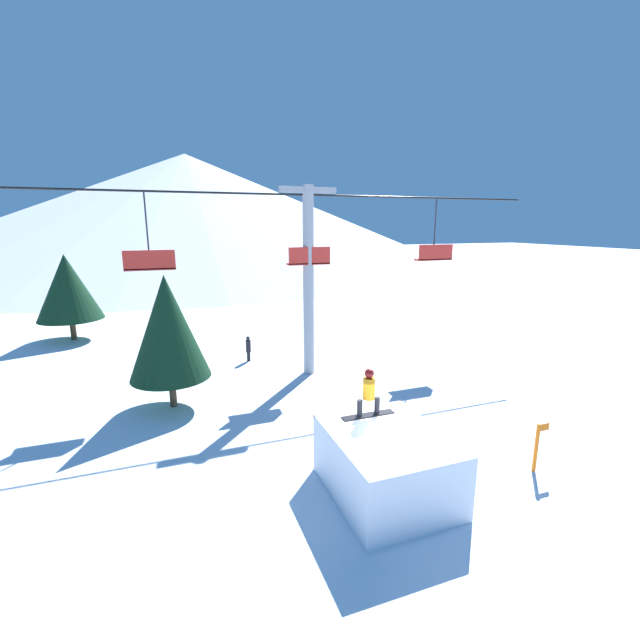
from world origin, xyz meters
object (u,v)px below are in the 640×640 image
object	(u,v)px
snow_ramp	(386,464)
distant_skier	(248,348)
trail_marker	(537,446)
pine_tree_near	(168,327)
snowboarder	(369,393)

from	to	relation	value
snow_ramp	distant_skier	xyz separation A→B (m)	(-1.12, 11.48, -0.13)
snow_ramp	distant_skier	world-z (taller)	snow_ramp
snow_ramp	trail_marker	bearing A→B (deg)	-7.15
pine_tree_near	trail_marker	xyz separation A→B (m)	(8.90, -7.76, -2.21)
snowboarder	distant_skier	bearing A→B (deg)	96.21
pine_tree_near	trail_marker	distance (m)	12.02
snowboarder	distant_skier	xyz separation A→B (m)	(-1.14, 10.43, -1.56)
trail_marker	pine_tree_near	bearing A→B (deg)	138.91
trail_marker	distant_skier	size ratio (longest dim) A/B	1.11
snow_ramp	distant_skier	distance (m)	11.53
snow_ramp	pine_tree_near	xyz separation A→B (m)	(-4.69, 7.23, 2.15)
trail_marker	snowboarder	bearing A→B (deg)	159.37
snow_ramp	trail_marker	distance (m)	4.24
trail_marker	snow_ramp	bearing A→B (deg)	172.85
snowboarder	snow_ramp	bearing A→B (deg)	-90.96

